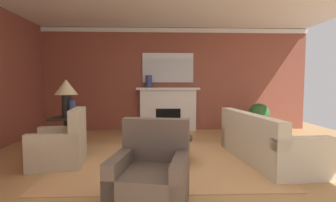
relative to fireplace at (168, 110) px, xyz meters
The scene contains 16 objects.
ground_plane 3.12m from the fireplace, 88.13° to the right, with size 9.60×9.60×0.00m, color tan.
wall_fireplace 0.93m from the fireplace, 64.56° to the left, with size 7.98×0.12×2.98m, color brown.
crown_moulding 2.32m from the fireplace, 52.49° to the left, with size 7.98×0.08×0.12m, color white.
area_rug 2.95m from the fireplace, 93.62° to the right, with size 3.53×2.65×0.01m, color tan.
fireplace is the anchor object (origin of this frame).
mantel_mirror 1.24m from the fireplace, 90.00° to the left, with size 1.48×0.04×0.85m, color silver.
sofa 3.29m from the fireplace, 60.76° to the right, with size 1.12×2.18×0.85m.
armchair_near_window 3.55m from the fireplace, 122.60° to the right, with size 0.91×0.91×0.95m.
armchair_facing_fireplace 4.47m from the fireplace, 94.53° to the right, with size 0.93×0.93×0.95m.
coffee_table 2.90m from the fireplace, 93.62° to the right, with size 1.00×1.00×0.45m.
side_table 3.03m from the fireplace, 133.71° to the right, with size 0.56×0.56×0.70m.
table_lamp 3.09m from the fireplace, 133.71° to the right, with size 0.44×0.44×0.75m.
vase_on_side_table 3.02m from the fireplace, 130.06° to the right, with size 0.13×0.13×0.34m, color navy.
vase_mantel_left 1.00m from the fireplace, behind, with size 0.18×0.18×0.35m, color navy.
book_red_cover 2.75m from the fireplace, 92.74° to the right, with size 0.25×0.17×0.05m, color maroon.
potted_plant 2.51m from the fireplace, 13.03° to the right, with size 0.56×0.56×0.83m.
Camera 1 is at (-0.36, -4.08, 1.37)m, focal length 26.53 mm.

